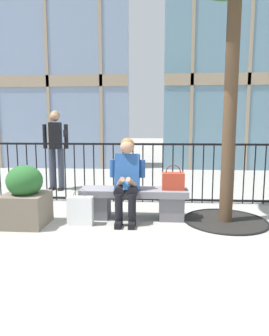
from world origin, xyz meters
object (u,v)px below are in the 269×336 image
seated_person_with_phone (127,177)px  shopping_bag (80,210)px  planter (25,198)px  stone_bench (134,200)px  bystander_at_railing (56,144)px  handbag_on_bench (173,181)px

seated_person_with_phone → shopping_bag: seated_person_with_phone is taller
shopping_bag → planter: 0.78m
seated_person_with_phone → shopping_bag: bearing=-158.7°
stone_bench → bystander_at_railing: bearing=133.5°
stone_bench → bystander_at_railing: size_ratio=0.94×
stone_bench → planter: planter is taller
shopping_bag → seated_person_with_phone: bearing=21.3°
seated_person_with_phone → bystander_at_railing: bystander_at_railing is taller
stone_bench → handbag_on_bench: handbag_on_bench is taller
planter → stone_bench: bearing=16.3°
planter → seated_person_with_phone: bearing=12.4°
handbag_on_bench → planter: bearing=-168.4°
handbag_on_bench → shopping_bag: size_ratio=0.72×
stone_bench → bystander_at_railing: bystander_at_railing is taller
handbag_on_bench → shopping_bag: bearing=-164.4°
handbag_on_bench → shopping_bag: 1.41m
handbag_on_bench → shopping_bag: (-1.31, -0.37, -0.37)m
handbag_on_bench → bystander_at_railing: bystander_at_railing is taller
planter → bystander_at_railing: bearing=98.3°
handbag_on_bench → bystander_at_railing: size_ratio=0.22×
seated_person_with_phone → bystander_at_railing: size_ratio=0.71×
seated_person_with_phone → handbag_on_bench: (0.67, 0.12, -0.07)m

